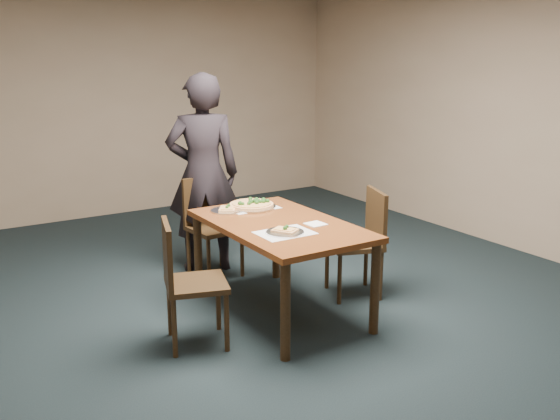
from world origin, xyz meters
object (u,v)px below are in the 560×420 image
dining_table (280,234)px  slice_plate_near (285,231)px  chair_far (210,220)px  slice_plate_far (228,210)px  chair_left (185,276)px  chair_right (363,236)px  diner (203,174)px  pizza_pan (252,205)px

dining_table → slice_plate_near: bearing=-114.7°
chair_far → slice_plate_near: 1.40m
chair_far → slice_plate_far: chair_far is taller
chair_left → slice_plate_far: 0.97m
chair_far → slice_plate_far: bearing=-106.9°
dining_table → slice_plate_near: (-0.12, -0.26, 0.11)m
dining_table → chair_right: size_ratio=1.65×
chair_right → diner: 1.61m
dining_table → chair_right: chair_right is taller
dining_table → diner: 1.30m
dining_table → chair_right: (0.81, -0.04, -0.14)m
chair_far → pizza_pan: size_ratio=2.21×
pizza_pan → slice_plate_far: size_ratio=1.47×
diner → slice_plate_near: 1.54m
dining_table → slice_plate_near: slice_plate_near is taller
chair_left → slice_plate_far: (0.68, 0.65, 0.25)m
slice_plate_near → diner: bearing=87.5°
slice_plate_near → chair_right: bearing=13.6°
chair_far → slice_plate_far: size_ratio=3.25×
chair_left → slice_plate_far: size_ratio=3.25×
chair_left → pizza_pan: (0.91, 0.65, 0.26)m
dining_table → diner: (-0.05, 1.27, 0.27)m
dining_table → diner: size_ratio=0.81×
pizza_pan → chair_left: bearing=-144.6°
chair_far → chair_left: same height
diner → chair_right: bearing=144.9°
slice_plate_far → slice_plate_near: bearing=-85.5°
dining_table → slice_plate_far: slice_plate_far is taller
pizza_pan → slice_plate_near: bearing=-102.1°
chair_right → pizza_pan: chair_right is taller
slice_plate_far → diner: bearing=80.0°
slice_plate_near → slice_plate_far: (-0.06, 0.79, -0.00)m
pizza_pan → chair_right: bearing=-36.6°
chair_right → slice_plate_far: 1.17m
pizza_pan → diner: bearing=97.9°
diner → chair_left: bearing=81.2°
chair_left → diner: diner is taller
chair_right → diner: diner is taller
diner → pizza_pan: 0.76m
chair_left → slice_plate_near: (0.74, -0.14, 0.25)m
chair_left → chair_right: (1.67, 0.08, 0.00)m
chair_right → diner: bearing=-126.9°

